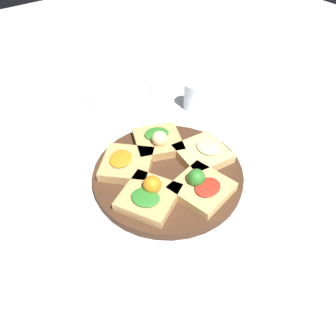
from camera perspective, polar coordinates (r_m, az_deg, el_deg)
ground_plane at (r=0.86m, az=0.00°, el=-1.64°), size 3.00×3.00×0.00m
serving_board at (r=0.85m, az=0.00°, el=-1.12°), size 0.39×0.39×0.02m
focaccia_slice_0 at (r=0.76m, az=-3.31°, el=-4.76°), size 0.17×0.17×0.06m
focaccia_slice_1 at (r=0.78m, az=5.82°, el=-3.26°), size 0.15×0.15×0.06m
focaccia_slice_2 at (r=0.87m, az=6.12°, el=2.59°), size 0.14×0.14×0.03m
focaccia_slice_3 at (r=0.90m, az=-1.71°, el=4.78°), size 0.16×0.16×0.06m
focaccia_slice_4 at (r=0.85m, az=-7.24°, el=0.80°), size 0.17×0.17×0.03m
plate_left at (r=1.06m, az=-18.84°, el=6.84°), size 0.23×0.23×0.02m
plate_right at (r=1.17m, az=-8.20°, el=12.74°), size 0.24×0.24×0.02m
water_glass at (r=1.08m, az=4.45°, el=12.40°), size 0.06×0.06×0.09m
napkin_stack at (r=0.70m, az=-14.50°, el=-19.70°), size 0.18×0.17×0.01m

